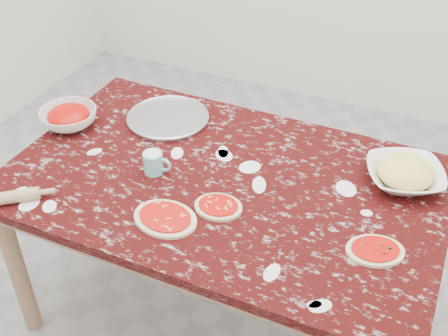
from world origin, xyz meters
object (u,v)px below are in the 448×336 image
Objects in this scene: cheese_bowl at (405,176)px; flour_mug at (154,163)px; worktable at (224,196)px; sauce_bowl at (69,118)px; rolling_pin at (6,198)px; pizza_tray at (168,118)px.

flour_mug is at bearing -159.62° from cheese_bowl.
worktable is 0.67m from cheese_bowl.
sauce_bowl is 0.50m from flour_mug.
rolling_pin is (0.11, -0.50, -0.01)m from sauce_bowl.
worktable is 7.04× the size of rolling_pin.
worktable is 0.75m from sauce_bowl.
sauce_bowl is 1.36m from cheese_bowl.
sauce_bowl is 2.14× the size of flour_mug.
sauce_bowl is at bearing 164.71° from flour_mug.
cheese_bowl is (0.61, 0.25, 0.12)m from worktable.
sauce_bowl is 0.86× the size of cheese_bowl.
worktable is at bearing -157.69° from cheese_bowl.
cheese_bowl reaches higher than worktable.
cheese_bowl reaches higher than rolling_pin.
cheese_bowl is at bearing -1.21° from pizza_tray.
cheese_bowl is 1.42m from rolling_pin.
cheese_bowl is at bearing 22.31° from worktable.
pizza_tray is (-0.39, 0.27, 0.09)m from worktable.
pizza_tray is at bearing 30.44° from sauce_bowl.
sauce_bowl is at bearing -172.10° from cheese_bowl.
cheese_bowl reaches higher than pizza_tray.
worktable is at bearing -34.99° from pizza_tray.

